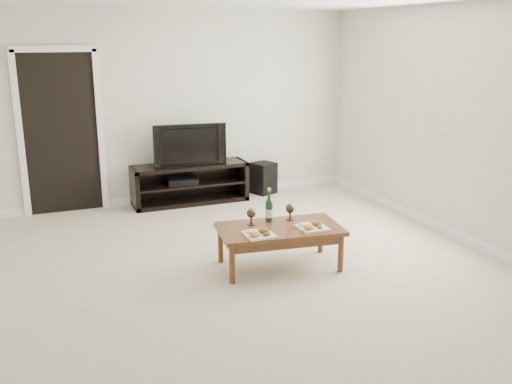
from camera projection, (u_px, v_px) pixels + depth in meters
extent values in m
plane|color=beige|center=(253.00, 269.00, 5.68)|extent=(5.50, 5.50, 0.00)
cube|color=silver|center=(178.00, 107.00, 7.81)|extent=(5.00, 0.04, 2.60)
cube|color=black|center=(61.00, 134.00, 7.29)|extent=(0.90, 0.02, 2.05)
cube|color=black|center=(190.00, 184.00, 7.86)|extent=(1.58, 0.45, 0.55)
imported|color=black|center=(189.00, 144.00, 7.71)|extent=(0.99, 0.22, 0.57)
cube|color=black|center=(183.00, 181.00, 7.80)|extent=(0.45, 0.37, 0.08)
cube|color=black|center=(263.00, 178.00, 8.37)|extent=(0.40, 0.40, 0.46)
cube|color=brown|center=(279.00, 247.00, 5.69)|extent=(1.28, 0.80, 0.42)
cube|color=white|center=(259.00, 232.00, 5.38)|extent=(0.27, 0.27, 0.07)
cube|color=white|center=(312.00, 225.00, 5.58)|extent=(0.27, 0.27, 0.07)
cylinder|color=#0E361A|center=(269.00, 205.00, 5.76)|extent=(0.07, 0.07, 0.35)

